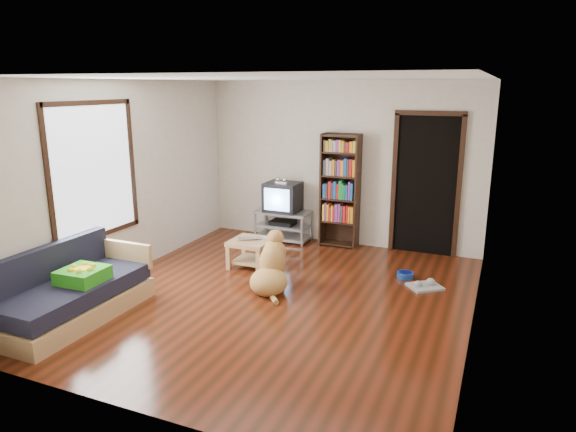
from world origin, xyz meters
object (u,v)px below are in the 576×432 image
at_px(crt_tv, 283,196).
at_px(sofa, 72,295).
at_px(laptop, 250,240).
at_px(green_cushion, 83,275).
at_px(grey_rag, 425,287).
at_px(tv_stand, 283,224).
at_px(coffee_table, 251,248).
at_px(dog_bowl, 405,275).
at_px(dog, 271,268).
at_px(bookshelf, 340,185).

bearing_deg(crt_tv, sofa, -104.93).
height_order(laptop, crt_tv, crt_tv).
height_order(green_cushion, laptop, green_cushion).
relative_size(green_cushion, laptop, 1.41).
xyz_separation_m(grey_rag, sofa, (-3.50, -2.42, 0.25)).
relative_size(crt_tv, sofa, 0.32).
xyz_separation_m(tv_stand, crt_tv, (0.00, 0.02, 0.47)).
bearing_deg(coffee_table, green_cushion, -113.61).
distance_m(grey_rag, coffee_table, 2.44).
distance_m(sofa, coffee_table, 2.50).
relative_size(green_cushion, dog_bowl, 2.05).
relative_size(green_cushion, dog, 0.51).
distance_m(green_cushion, bookshelf, 4.11).
xyz_separation_m(coffee_table, dog, (0.62, -0.64, -0.00)).
bearing_deg(sofa, dog_bowl, 39.85).
bearing_deg(dog_bowl, sofa, -140.15).
relative_size(dog_bowl, bookshelf, 0.12).
height_order(dog_bowl, crt_tv, crt_tv).
bearing_deg(bookshelf, dog_bowl, -39.75).
bearing_deg(coffee_table, dog_bowl, 11.03).
relative_size(tv_stand, dog, 1.03).
distance_m(tv_stand, dog, 2.14).
bearing_deg(dog, coffee_table, 134.03).
bearing_deg(laptop, crt_tv, 60.31).
bearing_deg(coffee_table, grey_rag, 3.85).
height_order(laptop, bookshelf, bookshelf).
xyz_separation_m(laptop, dog, (0.62, -0.61, -0.14)).
xyz_separation_m(laptop, tv_stand, (-0.11, 1.41, -0.14)).
bearing_deg(laptop, coffee_table, 56.06).
relative_size(crt_tv, dog, 0.66).
distance_m(laptop, dog_bowl, 2.19).
bearing_deg(crt_tv, dog, -70.45).
relative_size(green_cushion, tv_stand, 0.50).
distance_m(laptop, grey_rag, 2.46).
bearing_deg(bookshelf, grey_rag, -39.76).
relative_size(crt_tv, bookshelf, 0.32).
relative_size(grey_rag, coffee_table, 0.73).
height_order(green_cushion, coffee_table, green_cushion).
relative_size(laptop, coffee_table, 0.58).
xyz_separation_m(laptop, sofa, (-1.08, -2.22, -0.15)).
distance_m(green_cushion, coffee_table, 2.40).
height_order(laptop, grey_rag, laptop).
bearing_deg(coffee_table, laptop, -90.00).
bearing_deg(tv_stand, dog_bowl, -23.46).
bearing_deg(grey_rag, laptop, -175.45).
height_order(green_cushion, dog, dog).
relative_size(grey_rag, crt_tv, 0.69).
xyz_separation_m(tv_stand, coffee_table, (0.11, -1.38, 0.01)).
distance_m(crt_tv, dog, 2.21).
relative_size(laptop, crt_tv, 0.55).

